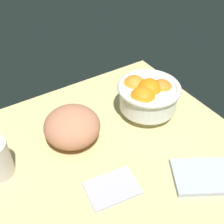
{
  "coord_description": "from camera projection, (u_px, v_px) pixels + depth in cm",
  "views": [
    {
      "loc": [
        -27.56,
        -44.91,
        58.78
      ],
      "look_at": [
        6.0,
        8.15,
        5.0
      ],
      "focal_mm": 46.44,
      "sensor_mm": 36.0,
      "label": 1
    }
  ],
  "objects": [
    {
      "name": "napkin_spare",
      "position": [
        112.0,
        187.0,
        0.69
      ],
      "size": [
        13.3,
        10.22,
        0.95
      ],
      "primitive_type": "cube",
      "rotation": [
        0.0,
        0.0,
        -0.13
      ],
      "color": "#BBB6CD",
      "rests_on": "ground"
    },
    {
      "name": "bread_loaf",
      "position": [
        72.0,
        126.0,
        0.78
      ],
      "size": [
        18.83,
        18.92,
        9.65
      ],
      "primitive_type": "ellipsoid",
      "rotation": [
        0.0,
        0.0,
        1.31
      ],
      "color": "tan",
      "rests_on": "ground"
    },
    {
      "name": "fruit_bowl",
      "position": [
        148.0,
        95.0,
        0.86
      ],
      "size": [
        18.71,
        18.71,
        11.92
      ],
      "color": "white",
      "rests_on": "ground"
    },
    {
      "name": "ground_plane",
      "position": [
        109.0,
        154.0,
        0.79
      ],
      "size": [
        72.24,
        66.23,
        3.0
      ],
      "primitive_type": "cube",
      "color": "#D5C080"
    },
    {
      "name": "napkin_folded",
      "position": [
        201.0,
        176.0,
        0.71
      ],
      "size": [
        17.14,
        16.04,
        1.23
      ],
      "primitive_type": "cube",
      "rotation": [
        0.0,
        0.0,
        -0.52
      ],
      "color": "#B5BDCD",
      "rests_on": "ground"
    }
  ]
}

